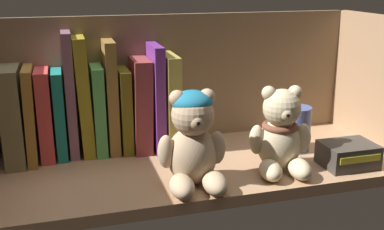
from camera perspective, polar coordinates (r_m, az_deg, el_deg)
The scene contains 19 objects.
shelf_board at distance 83.32cm, azimuth 1.22°, elevation -6.55°, with size 69.86×27.75×2.00cm, color #A87F5B.
shelf_back_panel at distance 92.65cm, azimuth -1.37°, elevation 4.06°, with size 72.26×1.20×27.08cm, color brown.
shelf_side_panel_right at distance 95.70cm, azimuth 22.21°, elevation 3.21°, with size 1.60×30.15×27.08cm, color #A87F5B.
book_0 at distance 88.24cm, azimuth -21.21°, elevation 0.26°, with size 3.41×14.30×17.25cm, color olive.
book_1 at distance 88.02cm, azimuth -19.33°, elevation 0.36°, with size 1.61×13.67×17.07cm, color olive.
book_2 at distance 87.97cm, azimuth -17.74°, elevation 0.28°, with size 2.42×11.01×16.42cm, color #CD4141.
book_3 at distance 87.94cm, azimuth -16.11°, elevation 0.32°, with size 1.80×10.45×16.11cm, color #19796D.
book_4 at distance 87.07cm, azimuth -14.89°, elevation 2.55°, with size 1.65×9.29×22.84cm, color #84556C.
book_5 at distance 87.24cm, azimuth -13.34°, elevation 2.37°, with size 2.20×9.72×21.88cm, color olive.
book_6 at distance 88.05cm, azimuth -11.59°, elevation 0.83°, with size 2.06×10.27×16.57cm, color #52A551.
book_7 at distance 87.66cm, azimuth -10.10°, elevation 2.36°, with size 1.97×10.25×21.05cm, color olive.
book_8 at distance 88.61cm, azimuth -8.49°, elevation 0.82°, with size 1.98×10.98×15.75cm, color brown.
book_9 at distance 88.77cm, azimuth -6.59°, elevation 1.53°, with size 3.23×12.16×17.56cm, color brown.
book_10 at distance 88.93cm, azimuth -4.77°, elevation 2.47°, with size 1.81×13.93×20.12cm, color #6A2C87.
book_11 at distance 89.67cm, azimuth -3.16°, elevation 2.00°, with size 2.48×14.76×18.24cm, color tan.
teddy_bear_larger at distance 71.89cm, azimuth 0.15°, elevation -3.28°, with size 11.37×11.56×15.55cm.
teddy_bear_smaller at distance 79.07cm, azimuth 10.95°, elevation -2.51°, with size 10.96×11.39×14.77cm.
pillar_candle at distance 89.62cm, azimuth 12.77°, elevation -1.66°, with size 5.41×5.41×8.53cm, color #4C5B99.
small_product_box at distance 85.35cm, azimuth 18.77°, elevation -4.68°, with size 9.12×7.13×4.17cm.
Camera 1 is at (-22.64, -72.92, 34.35)cm, focal length 43.02 mm.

